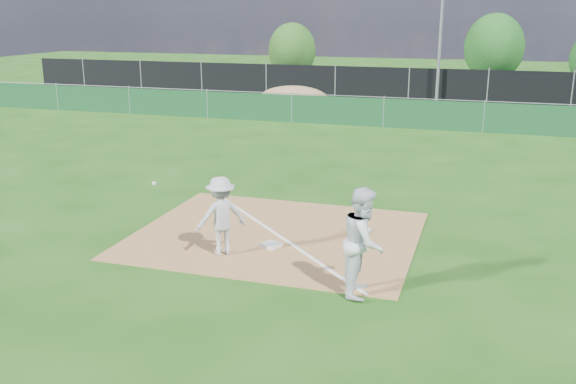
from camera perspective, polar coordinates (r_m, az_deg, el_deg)
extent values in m
plane|color=#1B4A0F|center=(22.40, 6.33, 3.60)|extent=(90.00, 90.00, 0.00)
cube|color=olive|center=(13.99, -1.05, -3.81)|extent=(6.00, 5.00, 0.02)
cube|color=white|center=(13.99, -1.05, -3.75)|extent=(5.01, 5.01, 0.01)
cube|color=#103D1D|center=(27.13, 8.49, 6.96)|extent=(44.00, 0.05, 1.20)
ellipsoid|color=olive|center=(31.64, 0.49, 8.36)|extent=(3.38, 2.60, 1.17)
cube|color=black|center=(34.95, 10.69, 9.33)|extent=(46.00, 0.04, 1.80)
cube|color=black|center=(39.99, 11.54, 8.79)|extent=(46.00, 9.00, 0.01)
cylinder|color=slate|center=(34.30, 13.46, 14.25)|extent=(0.16, 0.16, 8.00)
cube|color=silver|center=(13.26, -1.49, -4.74)|extent=(0.44, 0.44, 0.07)
imported|color=silver|center=(12.71, -5.98, -2.13)|extent=(1.16, 1.12, 1.59)
sphere|color=white|center=(13.15, -11.82, 0.76)|extent=(0.08, 0.08, 0.08)
imported|color=silver|center=(10.96, 6.74, -4.39)|extent=(0.76, 0.95, 1.89)
imported|color=#9A9CA1|center=(39.64, 2.05, 10.16)|extent=(4.77, 2.63, 1.54)
imported|color=black|center=(39.13, 11.43, 9.63)|extent=(4.27, 2.64, 1.33)
imported|color=black|center=(38.34, 15.92, 9.19)|extent=(4.65, 2.35, 1.30)
cylinder|color=#382316|center=(45.89, 0.35, 10.66)|extent=(0.24, 0.24, 1.10)
ellipsoid|color=#224F16|center=(45.78, 0.36, 12.48)|extent=(3.29, 3.29, 3.79)
cylinder|color=#382316|center=(45.42, 17.66, 9.99)|extent=(0.24, 0.24, 1.28)
ellipsoid|color=#164C15|center=(45.29, 17.85, 12.14)|extent=(3.85, 3.85, 4.43)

